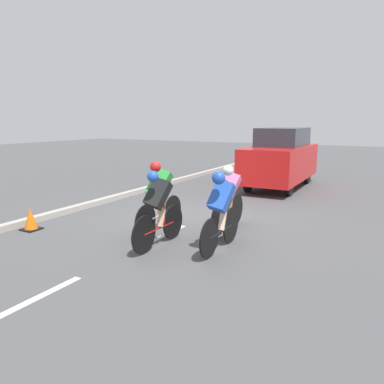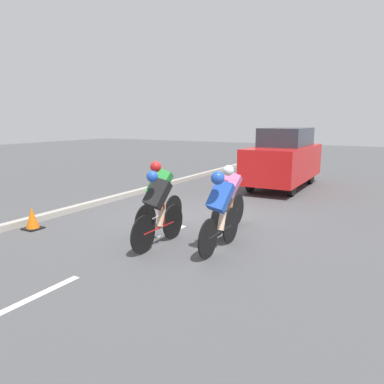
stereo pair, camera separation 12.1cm
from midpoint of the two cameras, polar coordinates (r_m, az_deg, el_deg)
ground_plane at (r=8.80m, az=-0.34°, el=-4.52°), size 60.00×60.00×0.00m
lane_stripe_near at (r=5.64m, az=-22.75°, el=-14.45°), size 0.12×1.40×0.01m
lane_stripe_mid at (r=7.87m, az=-4.30°, el=-6.39°), size 0.12×1.40×0.01m
lane_stripe_far at (r=10.61m, az=5.08°, el=-1.87°), size 0.12×1.40×0.01m
curb at (r=9.90m, az=-20.11°, el=-3.03°), size 0.20×25.11×0.14m
cyclist_pink at (r=7.94m, az=5.18°, el=-0.66°), size 0.44×1.68×1.45m
cyclist_green at (r=7.79m, az=-5.47°, el=-0.48°), size 0.44×1.73×1.54m
cyclist_blue at (r=6.65m, az=3.88°, el=-2.58°), size 0.41×1.65×1.50m
cyclist_black at (r=6.91m, az=-5.67°, el=-2.37°), size 0.42×1.68×1.47m
support_car at (r=13.44m, az=13.14°, el=5.09°), size 1.70×4.30×2.08m
traffic_cone at (r=8.82m, az=-23.75°, el=-3.83°), size 0.36×0.36×0.49m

